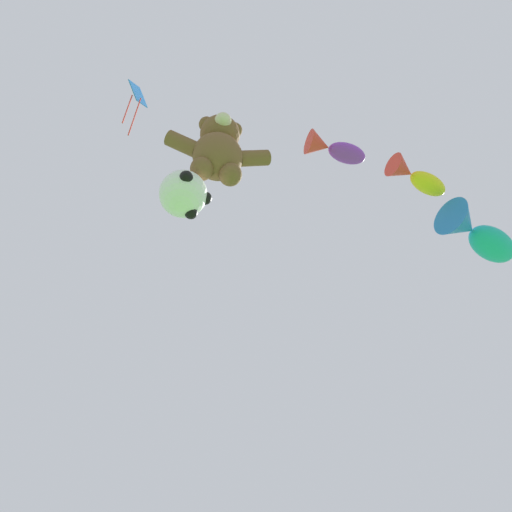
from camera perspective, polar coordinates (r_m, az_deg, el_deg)
name	(u,v)px	position (r m, az deg, el deg)	size (l,w,h in m)	color
teddy_bear_kite	(218,149)	(12.94, -3.77, 10.63)	(2.41, 1.06, 2.44)	brown
soccer_ball_kite	(184,194)	(11.60, -7.24, 6.15)	(1.07, 1.06, 0.98)	white
fish_kite_violet	(333,149)	(13.91, 7.70, 10.56)	(1.51, 0.71, 0.63)	purple
fish_kite_goldfin	(415,177)	(15.57, 15.63, 7.64)	(1.83, 1.10, 0.68)	yellow
fish_kite_teal	(477,234)	(16.16, 21.23, 2.06)	(2.59, 1.83, 1.11)	#19ADB2
diamond_kite	(136,99)	(15.05, -11.88, 15.13)	(0.56, 0.67, 2.47)	blue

